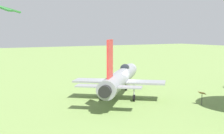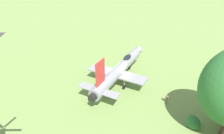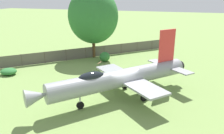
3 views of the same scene
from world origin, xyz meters
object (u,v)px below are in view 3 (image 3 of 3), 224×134
Objects in this scene: display_jet at (118,78)px; shrub_by_tree at (9,71)px; shrub_near_fence at (105,57)px; info_plaque at (99,64)px; shade_tree at (93,16)px.

display_jet reaches higher than shrub_by_tree.
shrub_near_fence is (4.93, -10.15, -1.25)m from display_jet.
info_plaque is (-0.76, 3.92, 0.22)m from shrub_near_fence.
display_jet is 1.31× the size of shade_tree.
shade_tree is at bearing -122.68° from shrub_by_tree.
shrub_by_tree is 1.59× the size of info_plaque.
display_jet is 13.59m from shrub_by_tree.
shade_tree reaches higher than info_plaque.
shrub_near_fence is 11.74m from shrub_by_tree.
shrub_near_fence is 1.35× the size of info_plaque.
display_jet is 7.56m from info_plaque.
shade_tree reaches higher than shrub_near_fence.
shrub_near_fence reaches higher than shrub_by_tree.
shade_tree is 6.11× the size of shrub_near_fence.
info_plaque is (-2.95, 5.47, -4.86)m from shade_tree.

